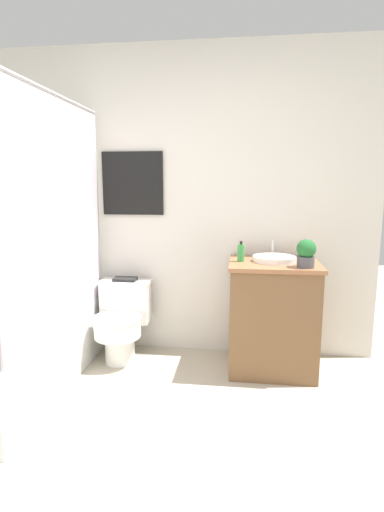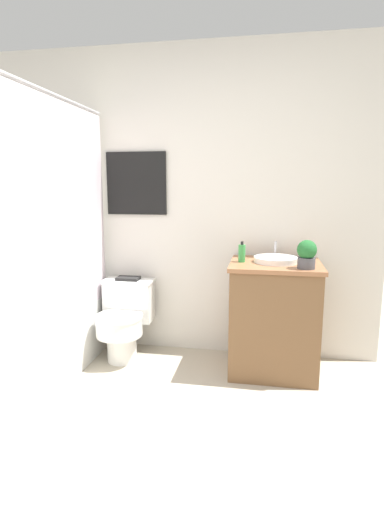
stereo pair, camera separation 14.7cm
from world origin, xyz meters
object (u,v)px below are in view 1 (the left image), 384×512
at_px(sink, 274,259).
at_px(soap_bottle, 241,253).
at_px(toilet, 122,320).
at_px(potted_plant, 306,253).
at_px(book_on_tank, 125,279).

distance_m(sink, soap_bottle, 0.25).
height_order(toilet, potted_plant, potted_plant).
distance_m(sink, potted_plant, 0.29).
height_order(toilet, sink, sink).
distance_m(toilet, book_on_tank, 0.33).
xyz_separation_m(toilet, sink, (1.19, -0.00, 0.53)).
bearing_deg(soap_bottle, toilet, 177.76).
distance_m(soap_bottle, book_on_tank, 1.00).
relative_size(potted_plant, book_on_tank, 1.06).
bearing_deg(soap_bottle, book_on_tank, 170.23).
distance_m(toilet, potted_plant, 1.53).
bearing_deg(soap_bottle, potted_plant, -19.82).
height_order(soap_bottle, potted_plant, potted_plant).
xyz_separation_m(soap_bottle, potted_plant, (0.45, -0.16, 0.04)).
relative_size(sink, potted_plant, 1.80).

